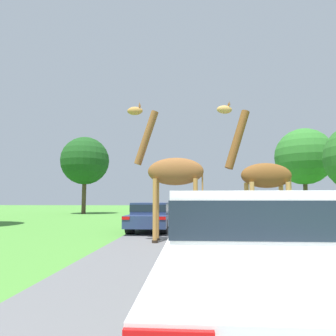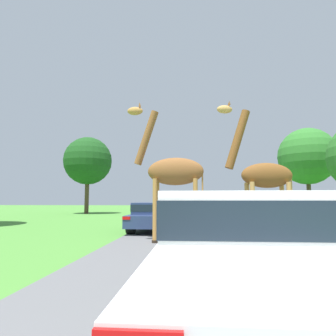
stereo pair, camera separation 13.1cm
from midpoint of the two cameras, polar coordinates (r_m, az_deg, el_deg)
The scene contains 8 objects.
road at distance 30.10m, azimuth 6.45°, elevation -8.76°, with size 7.96×120.00×0.00m.
giraffe_near_road at distance 10.37m, azimuth 0.42°, elevation -0.84°, with size 2.71×0.78×4.90m.
giraffe_companion at distance 11.14m, azimuth 17.13°, elevation -1.29°, with size 2.74×0.96×4.96m.
car_lead_maroon at distance 3.71m, azimuth 14.46°, elevation -15.72°, with size 1.94×4.82×1.49m.
car_queue_right at distance 14.01m, azimuth -3.65°, elevation -9.04°, with size 1.75×4.18×1.29m.
car_queue_left at distance 24.51m, azimuth 9.19°, elevation -7.61°, with size 1.89×4.35×1.36m.
tree_left_edge at distance 34.58m, azimuth 24.36°, elevation 1.99°, with size 5.92×5.92×8.93m.
tree_far_right at distance 32.58m, azimuth -15.64°, elevation 1.31°, with size 4.99×4.99×8.01m.
Camera 1 is at (-1.39, -0.04, 1.41)m, focal length 32.00 mm.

